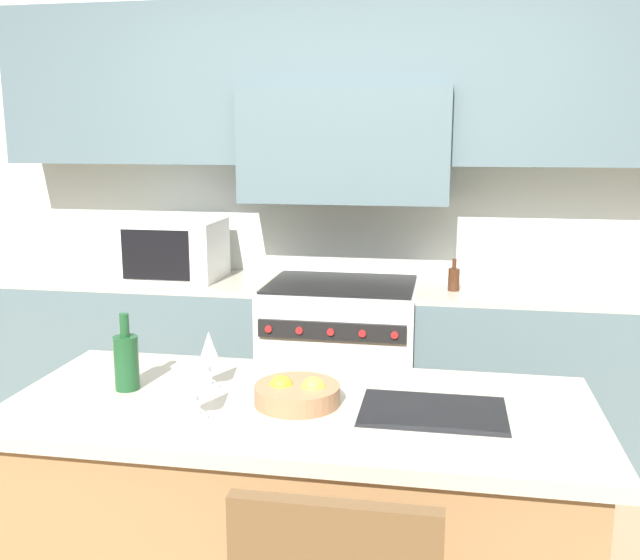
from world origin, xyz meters
TOP-DOWN VIEW (x-y plane):
  - back_cabinetry at (0.00, 1.98)m, footprint 10.00×0.46m
  - back_counter at (0.00, 1.74)m, footprint 3.84×0.62m
  - range_stove at (-0.00, 1.72)m, footprint 0.82×0.70m
  - microwave at (-0.94, 1.73)m, footprint 0.49×0.42m
  - kitchen_island at (0.12, 0.04)m, footprint 1.83×0.80m
  - wine_bottle at (-0.46, 0.06)m, footprint 0.08×0.08m
  - wine_glass_near at (-0.15, -0.13)m, footprint 0.07×0.07m
  - wine_glass_far at (-0.20, 0.13)m, footprint 0.07×0.07m
  - fruit_bowl at (0.11, 0.03)m, footprint 0.27×0.27m
  - oil_bottle_on_counter at (0.60, 1.67)m, footprint 0.06×0.06m

SIDE VIEW (x-z plane):
  - kitchen_island at x=0.12m, z-range 0.00..0.89m
  - back_counter at x=0.00m, z-range 0.00..0.91m
  - range_stove at x=0.00m, z-range 0.00..0.92m
  - fruit_bowl at x=0.11m, z-range 0.88..0.97m
  - oil_bottle_on_counter at x=0.60m, z-range 0.89..1.06m
  - wine_bottle at x=-0.46m, z-range 0.86..1.11m
  - wine_glass_near at x=-0.15m, z-range 0.92..1.11m
  - wine_glass_far at x=-0.20m, z-range 0.92..1.11m
  - microwave at x=-0.94m, z-range 0.91..1.24m
  - back_cabinetry at x=0.00m, z-range 0.26..2.96m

